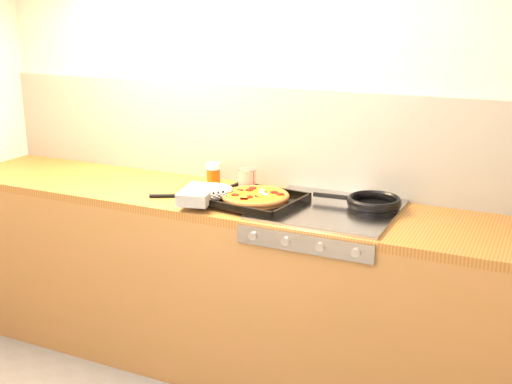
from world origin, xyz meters
The scene contains 9 objects.
room_shell centered at (0.00, 1.39, 1.15)m, with size 3.20×3.20×3.20m.
counter_run centered at (0.00, 1.10, 0.45)m, with size 3.20×0.62×0.90m.
stovetop centered at (0.45, 1.10, 0.91)m, with size 0.60×0.56×0.02m, color #A2A2A7.
pizza_on_tray centered at (0.05, 1.01, 0.94)m, with size 0.55×0.45×0.07m.
frying_pan centered at (0.63, 1.19, 0.94)m, with size 0.41×0.26×0.04m.
tomato_can centered at (-0.01, 1.20, 0.96)m, with size 0.11×0.11×0.12m.
juice_glass centered at (-0.22, 1.24, 0.96)m, with size 0.09×0.09×0.12m.
wooden_spoon centered at (0.24, 1.26, 0.91)m, with size 0.30×0.04×0.02m.
black_spatula centered at (-0.26, 1.00, 0.91)m, with size 0.27×0.18×0.02m.
Camera 1 is at (1.33, -1.51, 1.79)m, focal length 45.00 mm.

